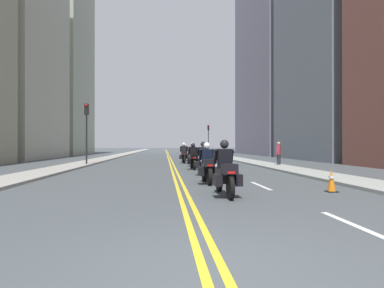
{
  "coord_description": "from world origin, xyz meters",
  "views": [
    {
      "loc": [
        -0.58,
        -3.83,
        1.47
      ],
      "look_at": [
        1.07,
        15.84,
        1.54
      ],
      "focal_mm": 31.17,
      "sensor_mm": 36.0,
      "label": 1
    }
  ],
  "objects_px": {
    "motorcycle_6": "(185,154)",
    "motorcycle_0": "(225,173)",
    "motorcycle_1": "(207,167)",
    "motorcycle_5": "(184,155)",
    "pedestrian_0": "(279,154)",
    "traffic_cone_0": "(332,180)",
    "motorcycle_3": "(193,159)",
    "traffic_light_near": "(87,123)",
    "motorcycle_2": "(203,161)",
    "traffic_light_far": "(208,134)",
    "motorcycle_4": "(193,157)"
  },
  "relations": [
    {
      "from": "motorcycle_5",
      "to": "traffic_light_near",
      "type": "relative_size",
      "value": 0.49
    },
    {
      "from": "motorcycle_4",
      "to": "motorcycle_6",
      "type": "bearing_deg",
      "value": 93.29
    },
    {
      "from": "motorcycle_0",
      "to": "motorcycle_2",
      "type": "xyz_separation_m",
      "value": [
        0.18,
        6.94,
        -0.0
      ]
    },
    {
      "from": "motorcycle_5",
      "to": "motorcycle_3",
      "type": "bearing_deg",
      "value": -89.76
    },
    {
      "from": "motorcycle_0",
      "to": "motorcycle_4",
      "type": "height_order",
      "value": "motorcycle_4"
    },
    {
      "from": "motorcycle_1",
      "to": "pedestrian_0",
      "type": "xyz_separation_m",
      "value": [
        6.31,
        9.95,
        0.24
      ]
    },
    {
      "from": "motorcycle_2",
      "to": "pedestrian_0",
      "type": "xyz_separation_m",
      "value": [
        6.03,
        6.19,
        0.22
      ]
    },
    {
      "from": "traffic_light_near",
      "to": "traffic_light_far",
      "type": "height_order",
      "value": "traffic_light_far"
    },
    {
      "from": "motorcycle_1",
      "to": "motorcycle_3",
      "type": "relative_size",
      "value": 0.97
    },
    {
      "from": "traffic_light_far",
      "to": "pedestrian_0",
      "type": "height_order",
      "value": "traffic_light_far"
    },
    {
      "from": "motorcycle_3",
      "to": "traffic_cone_0",
      "type": "distance_m",
      "value": 10.78
    },
    {
      "from": "motorcycle_4",
      "to": "traffic_cone_0",
      "type": "height_order",
      "value": "motorcycle_4"
    },
    {
      "from": "motorcycle_5",
      "to": "traffic_cone_0",
      "type": "bearing_deg",
      "value": -79.19
    },
    {
      "from": "motorcycle_5",
      "to": "traffic_light_near",
      "type": "distance_m",
      "value": 8.07
    },
    {
      "from": "motorcycle_0",
      "to": "motorcycle_4",
      "type": "xyz_separation_m",
      "value": [
        0.24,
        13.9,
        -0.01
      ]
    },
    {
      "from": "traffic_light_far",
      "to": "pedestrian_0",
      "type": "distance_m",
      "value": 28.41
    },
    {
      "from": "motorcycle_1",
      "to": "pedestrian_0",
      "type": "distance_m",
      "value": 11.78
    },
    {
      "from": "motorcycle_3",
      "to": "motorcycle_4",
      "type": "distance_m",
      "value": 3.14
    },
    {
      "from": "motorcycle_6",
      "to": "traffic_cone_0",
      "type": "height_order",
      "value": "motorcycle_6"
    },
    {
      "from": "motorcycle_2",
      "to": "traffic_light_far",
      "type": "bearing_deg",
      "value": 85.4
    },
    {
      "from": "traffic_light_near",
      "to": "motorcycle_2",
      "type": "bearing_deg",
      "value": -47.67
    },
    {
      "from": "traffic_cone_0",
      "to": "motorcycle_1",
      "type": "bearing_deg",
      "value": 143.93
    },
    {
      "from": "motorcycle_1",
      "to": "motorcycle_4",
      "type": "relative_size",
      "value": 0.98
    },
    {
      "from": "motorcycle_1",
      "to": "motorcycle_2",
      "type": "relative_size",
      "value": 0.96
    },
    {
      "from": "motorcycle_4",
      "to": "motorcycle_5",
      "type": "relative_size",
      "value": 0.99
    },
    {
      "from": "motorcycle_3",
      "to": "pedestrian_0",
      "type": "distance_m",
      "value": 6.64
    },
    {
      "from": "motorcycle_3",
      "to": "pedestrian_0",
      "type": "xyz_separation_m",
      "value": [
        6.2,
        2.36,
        0.23
      ]
    },
    {
      "from": "motorcycle_6",
      "to": "traffic_cone_0",
      "type": "relative_size",
      "value": 3.05
    },
    {
      "from": "traffic_light_near",
      "to": "traffic_cone_0",
      "type": "bearing_deg",
      "value": -53.47
    },
    {
      "from": "motorcycle_1",
      "to": "traffic_light_near",
      "type": "bearing_deg",
      "value": 120.35
    },
    {
      "from": "motorcycle_0",
      "to": "traffic_light_near",
      "type": "distance_m",
      "value": 17.12
    },
    {
      "from": "motorcycle_0",
      "to": "traffic_cone_0",
      "type": "relative_size",
      "value": 3.09
    },
    {
      "from": "motorcycle_3",
      "to": "motorcycle_5",
      "type": "xyz_separation_m",
      "value": [
        -0.16,
        7.1,
        0.03
      ]
    },
    {
      "from": "motorcycle_2",
      "to": "motorcycle_4",
      "type": "bearing_deg",
      "value": 92.91
    },
    {
      "from": "traffic_cone_0",
      "to": "motorcycle_0",
      "type": "bearing_deg",
      "value": -170.88
    },
    {
      "from": "motorcycle_5",
      "to": "pedestrian_0",
      "type": "bearing_deg",
      "value": -37.77
    },
    {
      "from": "motorcycle_4",
      "to": "traffic_light_far",
      "type": "bearing_deg",
      "value": 83.02
    },
    {
      "from": "motorcycle_0",
      "to": "motorcycle_1",
      "type": "xyz_separation_m",
      "value": [
        -0.11,
        3.18,
        -0.03
      ]
    },
    {
      "from": "traffic_cone_0",
      "to": "traffic_light_far",
      "type": "relative_size",
      "value": 0.16
    },
    {
      "from": "traffic_cone_0",
      "to": "motorcycle_6",
      "type": "bearing_deg",
      "value": 98.88
    },
    {
      "from": "motorcycle_5",
      "to": "traffic_light_near",
      "type": "height_order",
      "value": "traffic_light_near"
    },
    {
      "from": "motorcycle_1",
      "to": "traffic_light_far",
      "type": "distance_m",
      "value": 38.66
    },
    {
      "from": "motorcycle_1",
      "to": "motorcycle_5",
      "type": "height_order",
      "value": "motorcycle_5"
    },
    {
      "from": "traffic_light_near",
      "to": "motorcycle_4",
      "type": "bearing_deg",
      "value": -9.99
    },
    {
      "from": "motorcycle_3",
      "to": "pedestrian_0",
      "type": "height_order",
      "value": "pedestrian_0"
    },
    {
      "from": "motorcycle_1",
      "to": "motorcycle_2",
      "type": "height_order",
      "value": "motorcycle_2"
    },
    {
      "from": "motorcycle_4",
      "to": "traffic_cone_0",
      "type": "bearing_deg",
      "value": -73.4
    },
    {
      "from": "motorcycle_0",
      "to": "motorcycle_5",
      "type": "xyz_separation_m",
      "value": [
        -0.16,
        17.87,
        0.02
      ]
    },
    {
      "from": "motorcycle_0",
      "to": "traffic_cone_0",
      "type": "distance_m",
      "value": 3.55
    },
    {
      "from": "motorcycle_6",
      "to": "motorcycle_0",
      "type": "bearing_deg",
      "value": -87.78
    }
  ]
}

